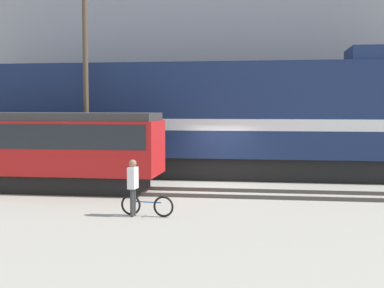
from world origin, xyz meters
The scene contains 9 objects.
ground_plane centered at (0.00, 0.00, 0.00)m, with size 120.00×120.00×0.00m, color #9E998C.
track_near centered at (0.00, -1.86, 0.07)m, with size 60.00×1.51×0.14m.
track_far centered at (0.00, 3.01, 0.07)m, with size 60.00×1.51×0.14m.
building_backdrop centered at (0.00, 10.36, 6.70)m, with size 33.93×6.00×13.40m.
freight_locomotive centered at (-2.11, 3.01, 2.71)m, with size 21.37×3.04×5.79m.
streetcar centered at (-6.56, -1.86, 1.72)m, with size 9.11×2.54×3.02m.
bicycle centered at (-1.50, -5.98, 0.32)m, with size 1.65×0.44×0.69m.
person centered at (-1.90, -6.07, 1.03)m, with size 0.26×0.39×1.69m.
utility_pole_right centered at (-5.67, 0.57, 4.38)m, with size 0.23×0.23×8.76m.
Camera 1 is at (2.11, -21.29, 3.25)m, focal length 50.00 mm.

